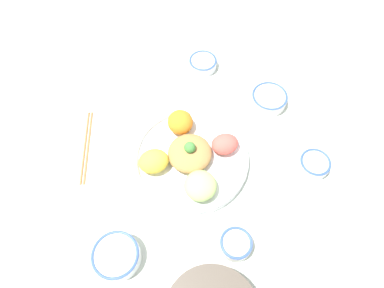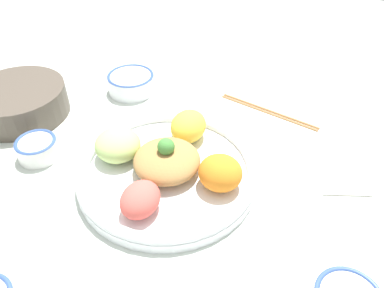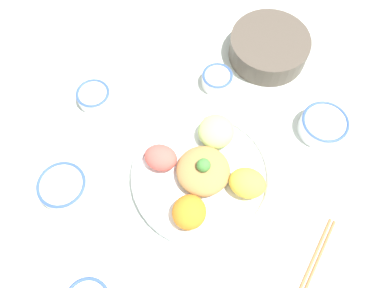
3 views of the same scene
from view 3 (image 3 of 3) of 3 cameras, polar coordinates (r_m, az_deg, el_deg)
The scene contains 9 objects.
ground_plane at distance 0.90m, azimuth 2.52°, elevation -7.54°, with size 2.40×2.40×0.00m, color silver.
salad_platter at distance 0.89m, azimuth 1.82°, elevation -4.44°, with size 0.34×0.34×0.10m.
sauce_bowl_red at distance 1.00m, azimuth 19.38°, elevation 2.75°, with size 0.12×0.12×0.05m.
rice_bowl_blue at distance 1.02m, azimuth 3.86°, elevation 9.86°, with size 0.08×0.08×0.04m.
sauce_bowl_dark at distance 0.93m, azimuth -19.04°, elevation -6.17°, with size 0.11×0.11×0.04m.
rice_bowl_plain at distance 1.02m, azimuth -14.73°, elevation 7.08°, with size 0.09×0.09×0.04m.
side_serving_bowl at distance 1.08m, azimuth 11.66°, elevation 14.37°, with size 0.22×0.22×0.07m.
chopsticks_pair_near at distance 0.90m, azimuth 17.79°, elevation -17.67°, with size 0.25×0.04×0.01m.
serving_spoon_extra at distance 1.07m, azimuth -8.12°, elevation 11.27°, with size 0.10×0.11×0.01m.
Camera 3 is at (-0.26, -0.07, 0.86)m, focal length 35.00 mm.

